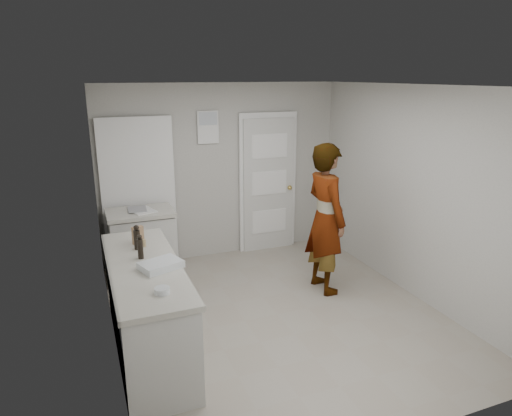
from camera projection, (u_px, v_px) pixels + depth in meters
name	position (u px, v px, depth m)	size (l,w,h in m)	color
ground	(277.00, 314.00, 5.15)	(4.00, 4.00, 0.00)	#9E9485
room_shell	(212.00, 189.00, 6.54)	(4.00, 4.00, 4.00)	#AEABA4
main_counter	(147.00, 312.00, 4.34)	(0.64, 1.96, 0.93)	silver
side_counter	(143.00, 247.00, 5.98)	(0.84, 0.61, 0.93)	silver
person	(326.00, 219.00, 5.52)	(0.68, 0.44, 1.85)	silver
cake_mix_box	(138.00, 235.00, 4.68)	(0.11, 0.05, 0.18)	olive
spice_jar	(144.00, 243.00, 4.62)	(0.05, 0.05, 0.07)	tan
oil_cruet_a	(137.00, 238.00, 4.52)	(0.06, 0.06, 0.25)	black
oil_cruet_b	(140.00, 247.00, 4.30)	(0.05, 0.05, 0.24)	black
baking_dish	(161.00, 265.00, 4.10)	(0.42, 0.36, 0.06)	silver
egg_bowl	(162.00, 291.00, 3.63)	(0.12, 0.12, 0.05)	silver
papers	(143.00, 210.00, 5.83)	(0.27, 0.34, 0.01)	white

